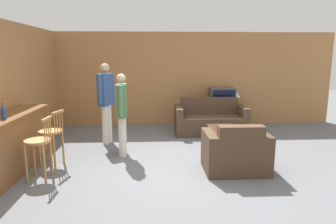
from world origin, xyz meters
name	(u,v)px	position (x,y,z in m)	size (l,w,h in m)	color
ground_plane	(179,170)	(0.00, 0.00, 0.00)	(24.00, 24.00, 0.00)	slate
wall_back	(168,79)	(0.00, 3.61, 1.30)	(9.40, 0.08, 2.60)	#B27A47
wall_left	(19,88)	(-3.16, 1.31, 1.30)	(0.08, 8.61, 2.60)	#B27A47
bar_counter	(10,144)	(-2.82, 0.05, 0.50)	(0.55, 2.26, 0.99)	brown
bar_chair_near	(39,145)	(-2.25, -0.23, 0.55)	(0.42, 0.42, 1.00)	#B77F42
bar_chair_mid	(51,135)	(-2.25, 0.37, 0.55)	(0.49, 0.49, 1.00)	#B77F42
couch_far	(210,121)	(1.02, 2.51, 0.32)	(1.79, 0.84, 0.88)	#4C3828
armchair_near	(236,153)	(0.96, -0.09, 0.32)	(1.05, 0.80, 0.86)	#4C3828
coffee_table	(223,131)	(1.08, 1.35, 0.34)	(0.58, 0.98, 0.39)	#472D1E
tv_unit	(221,117)	(1.48, 3.29, 0.26)	(1.07, 0.47, 0.53)	black
tv	(222,98)	(1.48, 3.28, 0.80)	(0.68, 0.49, 0.55)	#4C4C4C
bottle	(3,112)	(-2.73, -0.26, 1.10)	(0.07, 0.07, 0.25)	#234293
book_on_table	(226,128)	(1.12, 1.32, 0.41)	(0.26, 0.23, 0.03)	navy
table_lamp	(235,93)	(1.84, 3.29, 0.92)	(0.29, 0.29, 0.53)	brown
person_by_window	(106,99)	(-1.47, 1.72, 1.01)	(0.33, 0.56, 1.79)	silver
person_by_counter	(122,110)	(-1.04, 0.86, 0.91)	(0.20, 0.60, 1.61)	silver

